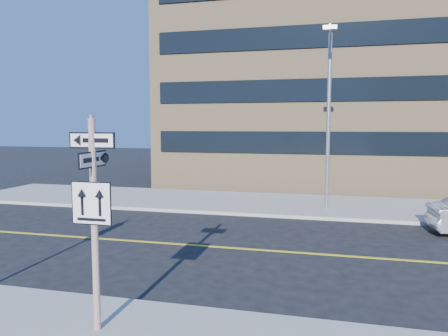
# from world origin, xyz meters

# --- Properties ---
(ground) EXTENTS (120.00, 120.00, 0.00)m
(ground) POSITION_xyz_m (0.00, 0.00, 0.00)
(ground) COLOR black
(ground) RESTS_ON ground
(sign_pole) EXTENTS (0.92, 0.92, 4.06)m
(sign_pole) POSITION_xyz_m (0.00, -2.51, 2.44)
(sign_pole) COLOR beige
(sign_pole) RESTS_ON near_sidewalk
(streetlight_a) EXTENTS (0.55, 2.25, 8.00)m
(streetlight_a) POSITION_xyz_m (4.00, 10.76, 4.76)
(streetlight_a) COLOR gray
(streetlight_a) RESTS_ON far_sidewalk
(building_brick) EXTENTS (18.00, 18.00, 18.00)m
(building_brick) POSITION_xyz_m (2.00, 25.00, 9.00)
(building_brick) COLOR #A4845B
(building_brick) RESTS_ON ground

